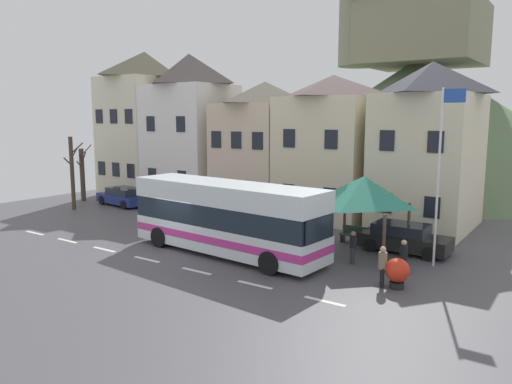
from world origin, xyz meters
name	(u,v)px	position (x,y,z in m)	size (l,w,h in m)	color
ground_plane	(171,252)	(0.00, 0.00, -0.03)	(40.00, 60.00, 0.07)	#4F4C51
townhouse_00	(147,124)	(-14.73, 12.41, 5.85)	(5.23, 6.88, 11.71)	beige
townhouse_01	(190,129)	(-9.13, 11.62, 5.54)	(6.00, 5.31, 11.09)	white
townhouse_02	(265,146)	(-2.77, 12.33, 4.42)	(5.00, 6.72, 8.84)	beige
townhouse_03	(332,147)	(2.60, 11.94, 4.51)	(5.55, 5.95, 9.01)	beige
townhouse_04	(429,146)	(8.51, 12.43, 4.75)	(5.03, 6.92, 9.51)	beige
hilltop_castle	(419,116)	(1.84, 32.77, 6.54)	(37.16, 37.16, 19.86)	#566C4A
transit_bus	(226,219)	(2.44, 1.24, 1.71)	(10.39, 3.25, 3.40)	silver
bus_shelter	(363,191)	(7.75, 4.76, 3.05)	(3.60, 3.60, 3.74)	#473D33
parked_car_00	(201,210)	(-3.61, 6.35, 0.63)	(4.51, 2.44, 1.28)	silver
parked_car_01	(124,197)	(-11.74, 7.15, 0.64)	(4.50, 2.41, 1.30)	navy
parked_car_02	(404,238)	(9.20, 6.41, 0.67)	(4.16, 1.96, 1.37)	black
pedestrian_00	(353,246)	(7.98, 3.20, 0.78)	(0.29, 0.33, 1.47)	#2D2D38
pedestrian_01	(383,264)	(10.13, 1.02, 0.91)	(0.33, 0.33, 1.60)	black
pedestrian_02	(403,256)	(10.31, 2.94, 0.79)	(0.37, 0.33, 1.47)	#2D2D38
public_bench	(356,234)	(6.71, 6.55, 0.47)	(1.64, 0.48, 0.87)	#33473D
flagpole	(441,166)	(11.09, 4.89, 4.39)	(0.95, 0.10, 7.64)	silver
harbour_buoy	(397,271)	(10.65, 1.22, 0.66)	(0.92, 0.92, 1.17)	black
bare_tree_00	(82,174)	(-15.82, 6.66, 2.10)	(1.21, 1.63, 4.34)	#47382D
bare_tree_01	(72,172)	(-13.31, 4.05, 2.62)	(0.90, 1.23, 5.08)	#47382D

